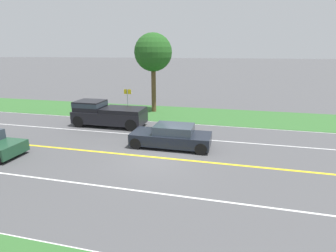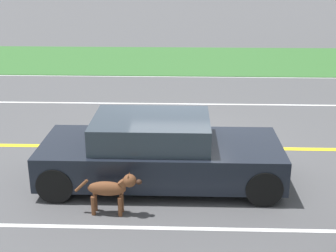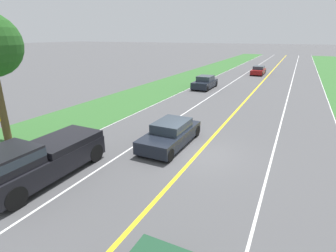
# 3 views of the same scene
# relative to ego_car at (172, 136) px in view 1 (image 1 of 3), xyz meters

# --- Properties ---
(ground_plane) EXTENTS (400.00, 400.00, 0.00)m
(ground_plane) POSITION_rel_ego_car_xyz_m (-1.79, 0.39, -0.64)
(ground_plane) COLOR #4C4C4F
(centre_divider_line) EXTENTS (0.18, 160.00, 0.01)m
(centre_divider_line) POSITION_rel_ego_car_xyz_m (-1.79, 0.39, -0.63)
(centre_divider_line) COLOR yellow
(centre_divider_line) RESTS_ON ground
(lane_edge_line_right) EXTENTS (0.14, 160.00, 0.01)m
(lane_edge_line_right) POSITION_rel_ego_car_xyz_m (5.21, 0.39, -0.63)
(lane_edge_line_right) COLOR white
(lane_edge_line_right) RESTS_ON ground
(lane_edge_line_left) EXTENTS (0.14, 160.00, 0.01)m
(lane_edge_line_left) POSITION_rel_ego_car_xyz_m (-8.79, 0.39, -0.63)
(lane_edge_line_left) COLOR white
(lane_edge_line_left) RESTS_ON ground
(lane_dash_same_dir) EXTENTS (0.10, 160.00, 0.01)m
(lane_dash_same_dir) POSITION_rel_ego_car_xyz_m (1.71, 0.39, -0.63)
(lane_dash_same_dir) COLOR white
(lane_dash_same_dir) RESTS_ON ground
(lane_dash_oncoming) EXTENTS (0.10, 160.00, 0.01)m
(lane_dash_oncoming) POSITION_rel_ego_car_xyz_m (-5.29, 0.39, -0.63)
(lane_dash_oncoming) COLOR white
(lane_dash_oncoming) RESTS_ON ground
(grass_verge_right) EXTENTS (6.00, 160.00, 0.03)m
(grass_verge_right) POSITION_rel_ego_car_xyz_m (8.21, 0.39, -0.62)
(grass_verge_right) COLOR #33662D
(grass_verge_right) RESTS_ON ground
(ego_car) EXTENTS (1.92, 4.62, 1.34)m
(ego_car) POSITION_rel_ego_car_xyz_m (0.00, 0.00, 0.00)
(ego_car) COLOR black
(ego_car) RESTS_ON ground
(dog) EXTENTS (0.26, 1.18, 0.78)m
(dog) POSITION_rel_ego_car_xyz_m (1.25, -0.73, -0.15)
(dog) COLOR brown
(dog) RESTS_ON ground
(pickup_truck) EXTENTS (2.08, 5.36, 1.85)m
(pickup_truck) POSITION_rel_ego_car_xyz_m (3.29, 5.78, 0.31)
(pickup_truck) COLOR black
(pickup_truck) RESTS_ON ground
(roadside_tree_right_near) EXTENTS (3.33, 3.33, 7.01)m
(roadside_tree_right_near) POSITION_rel_ego_car_xyz_m (8.69, 3.68, 4.65)
(roadside_tree_right_near) COLOR brown
(roadside_tree_right_near) RESTS_ON ground
(street_sign) EXTENTS (0.11, 0.64, 2.36)m
(street_sign) POSITION_rel_ego_car_xyz_m (6.59, 5.40, 0.86)
(street_sign) COLOR gray
(street_sign) RESTS_ON ground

